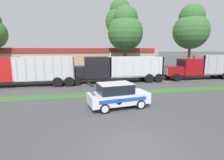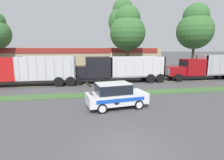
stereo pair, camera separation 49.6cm
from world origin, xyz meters
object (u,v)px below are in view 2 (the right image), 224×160
object	(u,v)px
dump_truck_trail	(201,69)
rally_car	(116,95)
dump_truck_mid	(107,69)
dump_truck_far_right	(10,71)

from	to	relation	value
dump_truck_trail	rally_car	distance (m)	16.91
dump_truck_trail	dump_truck_mid	bearing A→B (deg)	-180.00
rally_car	dump_truck_far_right	bearing A→B (deg)	137.72
dump_truck_mid	dump_truck_trail	size ratio (longest dim) A/B	1.04
dump_truck_far_right	rally_car	distance (m)	13.88
dump_truck_mid	dump_truck_far_right	xyz separation A→B (m)	(-11.05, -0.34, 0.03)
dump_truck_mid	dump_truck_trail	distance (m)	13.06
dump_truck_far_right	rally_car	size ratio (longest dim) A/B	2.75
dump_truck_far_right	rally_car	bearing A→B (deg)	-42.28
dump_truck_trail	rally_car	bearing A→B (deg)	-145.09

